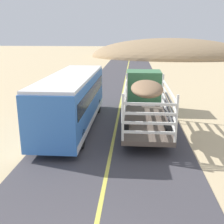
{
  "coord_description": "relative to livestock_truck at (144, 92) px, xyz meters",
  "views": [
    {
      "loc": [
        1.03,
        -4.37,
        5.6
      ],
      "look_at": [
        0.0,
        8.62,
        1.86
      ],
      "focal_mm": 44.24,
      "sensor_mm": 36.0,
      "label": 1
    }
  ],
  "objects": [
    {
      "name": "livestock_truck",
      "position": [
        0.0,
        0.0,
        0.0
      ],
      "size": [
        2.53,
        9.7,
        3.02
      ],
      "color": "#3F7F4C",
      "rests_on": "road_surface"
    },
    {
      "name": "distant_hill",
      "position": [
        8.06,
        51.82,
        -1.79
      ],
      "size": [
        38.54,
        27.0,
        8.91
      ],
      "primitive_type": "ellipsoid",
      "color": "#997C5A",
      "rests_on": "ground"
    },
    {
      "name": "bus",
      "position": [
        -4.41,
        -2.25,
        -0.04
      ],
      "size": [
        2.54,
        10.0,
        3.21
      ],
      "color": "#3872C6",
      "rests_on": "road_surface"
    }
  ]
}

